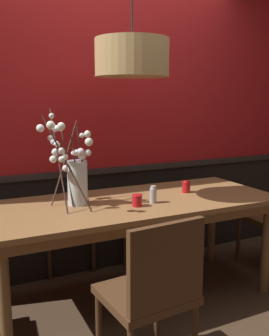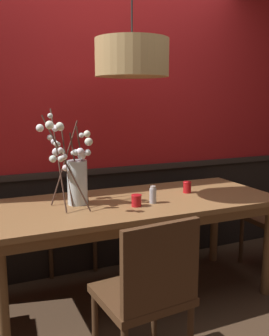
# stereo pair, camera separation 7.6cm
# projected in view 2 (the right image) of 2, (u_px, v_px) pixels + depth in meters

# --- Properties ---
(ground_plane) EXTENTS (24.00, 24.00, 0.00)m
(ground_plane) POSITION_uv_depth(u_px,v_px,m) (134.00, 298.00, 2.88)
(ground_plane) COLOR #422D1E
(back_wall) EXTENTS (4.59, 0.14, 2.90)m
(back_wall) POSITION_uv_depth(u_px,v_px,m) (103.00, 106.00, 3.22)
(back_wall) COLOR black
(back_wall) RESTS_ON ground
(dining_table) EXTENTS (2.11, 0.87, 0.77)m
(dining_table) POSITION_uv_depth(u_px,v_px,m) (134.00, 211.00, 2.75)
(dining_table) COLOR olive
(dining_table) RESTS_ON ground
(chair_near_side_left) EXTENTS (0.48, 0.46, 0.92)m
(chair_near_side_left) POSITION_uv_depth(u_px,v_px,m) (148.00, 291.00, 1.93)
(chair_near_side_left) COLOR #4C301C
(chair_near_side_left) RESTS_ON ground
(chair_far_side_left) EXTENTS (0.46, 0.42, 0.97)m
(chair_far_side_left) POSITION_uv_depth(u_px,v_px,m) (66.00, 207.00, 3.40)
(chair_far_side_left) COLOR #4C301C
(chair_far_side_left) RESTS_ON ground
(chair_far_side_right) EXTENTS (0.50, 0.47, 0.96)m
(chair_far_side_right) POSITION_uv_depth(u_px,v_px,m) (132.00, 199.00, 3.69)
(chair_far_side_right) COLOR #4C301C
(chair_far_side_right) RESTS_ON ground
(vase_with_blossoms) EXTENTS (0.38, 0.46, 0.66)m
(vase_with_blossoms) POSITION_uv_depth(u_px,v_px,m) (74.00, 174.00, 2.59)
(vase_with_blossoms) COLOR silver
(vase_with_blossoms) RESTS_ON dining_table
(candle_holder_nearer_center) EXTENTS (0.07, 0.07, 0.08)m
(candle_holder_nearer_center) POSITION_uv_depth(u_px,v_px,m) (136.00, 200.00, 2.58)
(candle_holder_nearer_center) COLOR red
(candle_holder_nearer_center) RESTS_ON dining_table
(candle_holder_nearer_edge) EXTENTS (0.07, 0.07, 0.09)m
(candle_holder_nearer_edge) POSITION_uv_depth(u_px,v_px,m) (187.00, 187.00, 2.95)
(candle_holder_nearer_edge) COLOR red
(candle_holder_nearer_edge) RESTS_ON dining_table
(condiment_bottle) EXTENTS (0.05, 0.05, 0.12)m
(condiment_bottle) POSITION_uv_depth(u_px,v_px,m) (153.00, 195.00, 2.66)
(condiment_bottle) COLOR #ADADB2
(condiment_bottle) RESTS_ON dining_table
(pendant_lamp) EXTENTS (0.50, 0.50, 1.26)m
(pendant_lamp) POSITION_uv_depth(u_px,v_px,m) (132.00, 58.00, 2.56)
(pendant_lamp) COLOR tan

